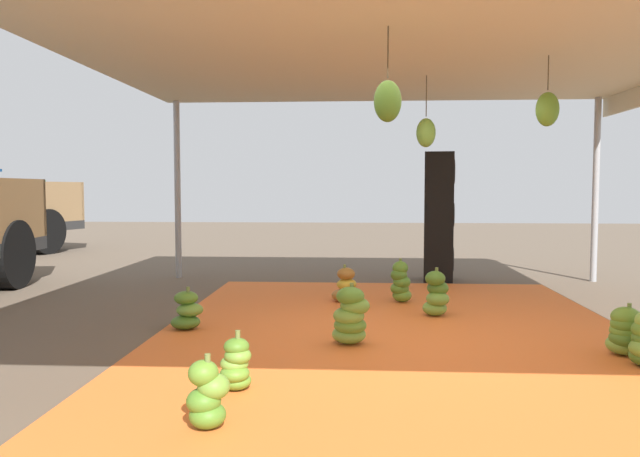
# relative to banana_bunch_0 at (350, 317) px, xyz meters

# --- Properties ---
(ground_plane) EXTENTS (40.00, 40.00, 0.00)m
(ground_plane) POSITION_rel_banana_bunch_0_xyz_m (0.37, 2.55, -0.26)
(ground_plane) COLOR brown
(tarp_orange) EXTENTS (6.73, 4.77, 0.01)m
(tarp_orange) POSITION_rel_banana_bunch_0_xyz_m (0.37, -0.45, -0.26)
(tarp_orange) COLOR orange
(tarp_orange) RESTS_ON ground
(tent_canopy) EXTENTS (8.00, 7.00, 2.91)m
(tent_canopy) POSITION_rel_banana_bunch_0_xyz_m (0.38, -0.54, 2.56)
(tent_canopy) COLOR #9EA0A5
(tent_canopy) RESTS_ON ground
(banana_bunch_0) EXTENTS (0.43, 0.45, 0.58)m
(banana_bunch_0) POSITION_rel_banana_bunch_0_xyz_m (0.00, 0.00, 0.00)
(banana_bunch_0) COLOR #75A83D
(banana_bunch_0) RESTS_ON tarp_orange
(banana_bunch_1) EXTENTS (0.42, 0.40, 0.55)m
(banana_bunch_1) POSITION_rel_banana_bunch_0_xyz_m (1.33, -0.96, -0.01)
(banana_bunch_1) COLOR #75A83D
(banana_bunch_1) RESTS_ON tarp_orange
(banana_bunch_2) EXTENTS (0.33, 0.35, 0.56)m
(banana_bunch_2) POSITION_rel_banana_bunch_0_xyz_m (2.15, -0.61, -0.00)
(banana_bunch_2) COLOR #60932D
(banana_bunch_2) RESTS_ON tarp_orange
(banana_bunch_3) EXTENTS (0.31, 0.32, 0.46)m
(banana_bunch_3) POSITION_rel_banana_bunch_0_xyz_m (-2.06, 0.84, -0.06)
(banana_bunch_3) COLOR #518428
(banana_bunch_3) RESTS_ON tarp_orange
(banana_bunch_4) EXTENTS (0.32, 0.29, 0.44)m
(banana_bunch_4) POSITION_rel_banana_bunch_0_xyz_m (-1.36, 0.81, -0.07)
(banana_bunch_4) COLOR #60932D
(banana_bunch_4) RESTS_ON tarp_orange
(banana_bunch_5) EXTENTS (0.45, 0.42, 0.46)m
(banana_bunch_5) POSITION_rel_banana_bunch_0_xyz_m (-0.23, -2.39, -0.05)
(banana_bunch_5) COLOR #75A83D
(banana_bunch_5) RESTS_ON tarp_orange
(banana_bunch_6) EXTENTS (0.37, 0.37, 0.43)m
(banana_bunch_6) POSITION_rel_banana_bunch_0_xyz_m (0.55, 1.70, -0.08)
(banana_bunch_6) COLOR #477523
(banana_bunch_6) RESTS_ON tarp_orange
(banana_bunch_8) EXTENTS (0.40, 0.42, 0.48)m
(banana_bunch_8) POSITION_rel_banana_bunch_0_xyz_m (2.17, 0.10, -0.05)
(banana_bunch_8) COLOR #996628
(banana_bunch_8) RESTS_ON tarp_orange
(speaker_stack) EXTENTS (0.64, 0.52, 2.02)m
(speaker_stack) POSITION_rel_banana_bunch_0_xyz_m (4.14, -1.33, 0.75)
(speaker_stack) COLOR black
(speaker_stack) RESTS_ON ground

